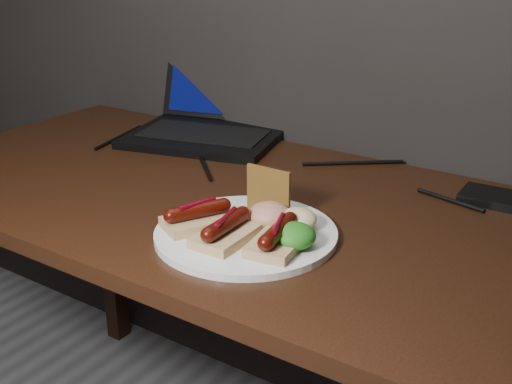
{
  "coord_description": "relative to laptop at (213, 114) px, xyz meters",
  "views": [
    {
      "loc": [
        0.7,
        0.46,
        1.21
      ],
      "look_at": [
        0.16,
        1.27,
        0.82
      ],
      "focal_mm": 45.0,
      "sensor_mm": 36.0,
      "label": 1
    }
  ],
  "objects": [
    {
      "name": "salsa_mound",
      "position": [
        0.42,
        -0.4,
        -0.02
      ],
      "size": [
        0.07,
        0.07,
        0.04
      ],
      "primitive_type": "ellipsoid",
      "color": "maroon",
      "rests_on": "plate"
    },
    {
      "name": "bread_sausage_right",
      "position": [
        0.48,
        -0.46,
        -0.02
      ],
      "size": [
        0.09,
        0.12,
        0.04
      ],
      "color": "#DFC883",
      "rests_on": "plate"
    },
    {
      "name": "crispbread",
      "position": [
        0.4,
        -0.36,
        0.0
      ],
      "size": [
        0.09,
        0.01,
        0.08
      ],
      "primitive_type": "cube",
      "color": "olive",
      "rests_on": "plate"
    },
    {
      "name": "salad_greens",
      "position": [
        0.5,
        -0.45,
        -0.02
      ],
      "size": [
        0.07,
        0.07,
        0.04
      ],
      "primitive_type": "ellipsoid",
      "color": "#1F5D12",
      "rests_on": "plate"
    },
    {
      "name": "bread_sausage_center",
      "position": [
        0.4,
        -0.49,
        -0.02
      ],
      "size": [
        0.07,
        0.12,
        0.04
      ],
      "color": "#DFC883",
      "rests_on": "plate"
    },
    {
      "name": "laptop",
      "position": [
        0.0,
        0.0,
        0.0
      ],
      "size": [
        0.43,
        0.43,
        0.25
      ],
      "color": "black",
      "rests_on": "desk"
    },
    {
      "name": "desk",
      "position": [
        0.24,
        -0.3,
        -0.14
      ],
      "size": [
        1.4,
        0.7,
        0.75
      ],
      "color": "#341D0D",
      "rests_on": "ground"
    },
    {
      "name": "hard_drive",
      "position": [
        0.71,
        -0.06,
        -0.04
      ],
      "size": [
        0.13,
        0.09,
        0.02
      ],
      "primitive_type": "cube",
      "rotation": [
        0.0,
        0.0,
        0.03
      ],
      "color": "black",
      "rests_on": "desk"
    },
    {
      "name": "plate",
      "position": [
        0.4,
        -0.44,
        -0.05
      ],
      "size": [
        0.38,
        0.38,
        0.01
      ],
      "primitive_type": "cylinder",
      "rotation": [
        0.0,
        0.0,
        0.33
      ],
      "color": "white",
      "rests_on": "desk"
    },
    {
      "name": "bread_sausage_left",
      "position": [
        0.33,
        -0.47,
        -0.02
      ],
      "size": [
        0.12,
        0.13,
        0.04
      ],
      "color": "#DFC883",
      "rests_on": "plate"
    },
    {
      "name": "desk_cables",
      "position": [
        0.22,
        -0.12,
        -0.05
      ],
      "size": [
        0.9,
        0.33,
        0.01
      ],
      "color": "black",
      "rests_on": "desk"
    },
    {
      "name": "coleslaw_mound",
      "position": [
        0.47,
        -0.39,
        -0.02
      ],
      "size": [
        0.06,
        0.06,
        0.04
      ],
      "primitive_type": "ellipsoid",
      "color": "white",
      "rests_on": "plate"
    }
  ]
}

